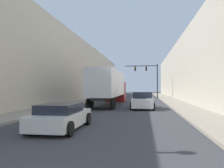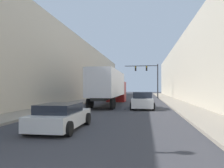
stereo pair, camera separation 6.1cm
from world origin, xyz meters
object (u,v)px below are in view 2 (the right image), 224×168
at_px(semi_truck, 110,86).
at_px(suv_car, 143,101).
at_px(sedan_car, 61,117).
at_px(traffic_signal_gantry, 150,75).

bearing_deg(semi_truck, suv_car, -49.22).
height_order(semi_truck, sedan_car, semi_truck).
relative_size(semi_truck, suv_car, 3.12).
bearing_deg(suv_car, sedan_car, -109.10).
distance_m(suv_car, traffic_signal_gantry, 21.18).
xyz_separation_m(sedan_car, traffic_signal_gantry, (4.88, 31.76, 3.85)).
height_order(suv_car, traffic_signal_gantry, traffic_signal_gantry).
relative_size(semi_truck, traffic_signal_gantry, 2.23).
distance_m(semi_truck, traffic_signal_gantry, 17.25).
bearing_deg(semi_truck, traffic_signal_gantry, 73.21).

